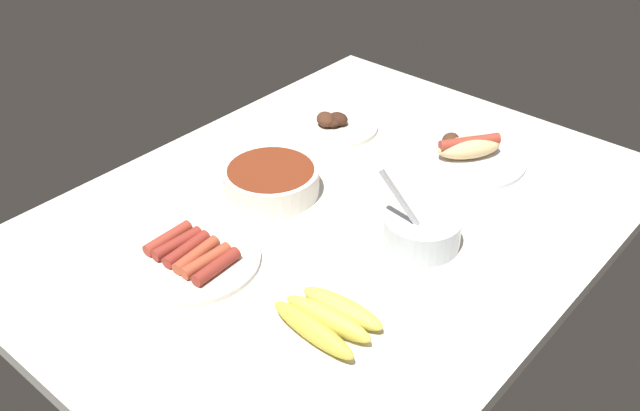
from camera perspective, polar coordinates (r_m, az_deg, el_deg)
The scene contains 7 objects.
ground_plane at distance 138.09cm, azimuth 1.34°, elevation -1.05°, with size 120.00×90.00×3.00cm, color silver.
banana_bunch at distance 112.19cm, azimuth 0.57°, elevation -8.97°, with size 11.41×16.80×3.86cm.
bowl_coleslaw at distance 128.73cm, azimuth 8.05°, elevation -1.86°, with size 13.91×13.91×15.60cm.
plate_grilled_meat at distance 164.57cm, azimuth 1.25°, elevation 6.43°, with size 18.21×18.21×4.13cm.
plate_hotdog_assembled at distance 155.53cm, azimuth 11.59°, elevation 4.12°, with size 24.48×24.48×5.61cm.
bowl_chili at distance 141.60cm, azimuth -3.89°, elevation 2.06°, with size 18.97×18.97×5.40cm.
plate_sausages at distance 126.75cm, azimuth -10.08°, elevation -4.02°, with size 23.74×23.74×3.23cm.
Camera 1 is at (86.55, 70.71, 79.60)cm, focal length 40.43 mm.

